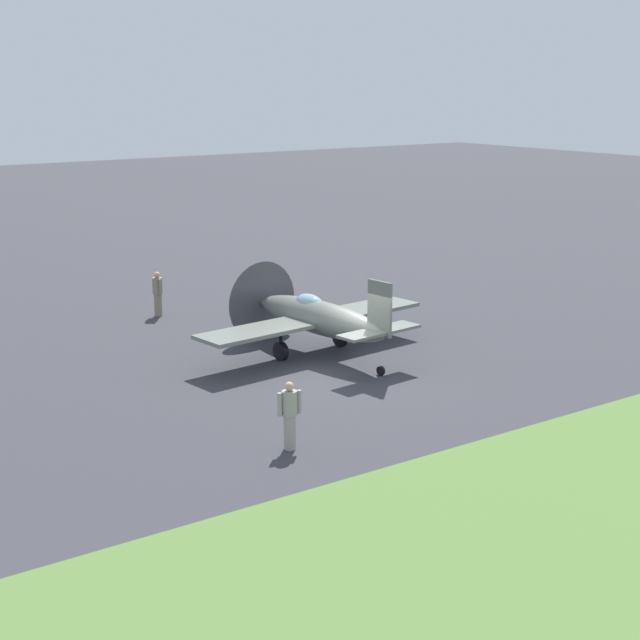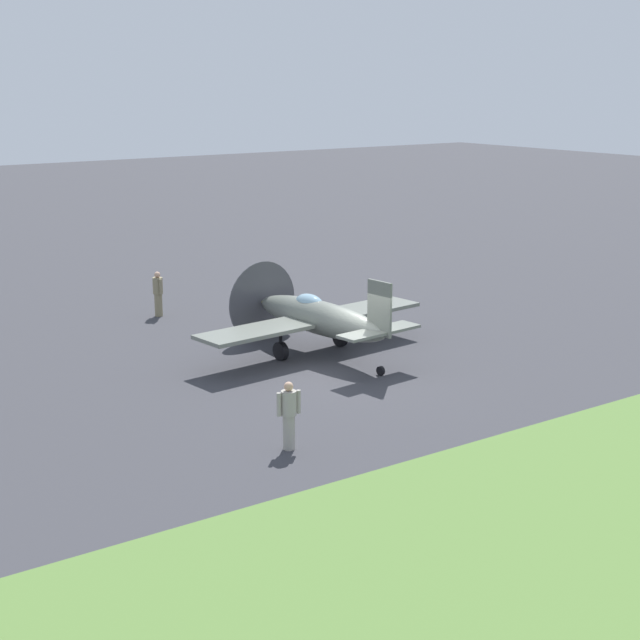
% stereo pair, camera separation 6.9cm
% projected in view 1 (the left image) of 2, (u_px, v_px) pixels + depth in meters
% --- Properties ---
extents(ground_plane, '(160.00, 160.00, 0.00)m').
position_uv_depth(ground_plane, '(351.00, 376.00, 29.97)').
color(ground_plane, '#38383D').
extents(airplane_lead, '(8.66, 6.86, 3.07)m').
position_uv_depth(airplane_lead, '(317.00, 317.00, 31.92)').
color(airplane_lead, slate).
rests_on(airplane_lead, ground).
extents(ground_crew_chief, '(0.38, 0.63, 1.73)m').
position_uv_depth(ground_crew_chief, '(158.00, 293.00, 37.25)').
color(ground_crew_chief, '#847A5B').
rests_on(ground_crew_chief, ground).
extents(ground_crew_mechanic, '(0.62, 0.38, 1.73)m').
position_uv_depth(ground_crew_mechanic, '(290.00, 414.00, 23.84)').
color(ground_crew_mechanic, '#9E998E').
rests_on(ground_crew_mechanic, ground).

